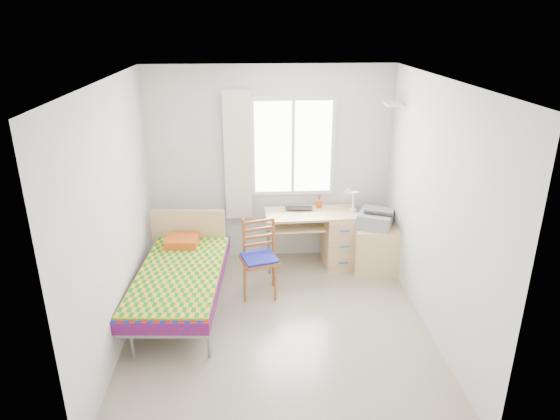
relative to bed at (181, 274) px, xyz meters
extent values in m
plane|color=#BCAD93|center=(1.07, -0.45, -0.42)|extent=(3.50, 3.50, 0.00)
plane|color=white|center=(1.07, -0.45, 2.18)|extent=(3.50, 3.50, 0.00)
plane|color=silver|center=(1.07, 1.30, 0.88)|extent=(3.20, 0.00, 3.20)
plane|color=silver|center=(-0.53, -0.45, 0.88)|extent=(0.00, 3.50, 3.50)
plane|color=silver|center=(2.67, -0.45, 0.88)|extent=(0.00, 3.50, 3.50)
cube|color=white|center=(1.37, 1.28, 1.13)|extent=(1.10, 0.04, 1.30)
cube|color=white|center=(1.37, 1.27, 1.13)|extent=(1.00, 0.02, 1.20)
cube|color=white|center=(1.37, 1.26, 1.13)|extent=(0.04, 0.02, 1.20)
cube|color=#F2ECC8|center=(0.65, 1.23, 1.03)|extent=(0.35, 0.05, 1.70)
cube|color=white|center=(2.56, 0.95, 1.73)|extent=(0.20, 0.32, 0.03)
cube|color=gray|center=(0.00, -0.07, -0.08)|extent=(1.01, 2.01, 0.06)
cube|color=#AE0B18|center=(0.00, -0.07, 0.00)|extent=(1.05, 2.04, 0.14)
cube|color=gold|center=(0.00, -0.09, 0.07)|extent=(1.03, 1.91, 0.03)
cube|color=tan|center=(0.00, 0.88, 0.17)|extent=(0.94, 0.11, 0.54)
cube|color=#CE5216|center=(-0.05, 0.61, 0.14)|extent=(0.41, 0.36, 0.10)
cylinder|color=gray|center=(-0.37, -0.95, -0.26)|extent=(0.04, 0.04, 0.31)
cylinder|color=gray|center=(0.37, 0.81, -0.26)|extent=(0.04, 0.04, 0.31)
cube|color=tan|center=(1.60, 0.96, 0.32)|extent=(1.23, 0.60, 0.03)
cube|color=tan|center=(1.99, 0.96, -0.05)|extent=(0.44, 0.55, 0.72)
cube|color=tan|center=(1.38, 0.96, 0.17)|extent=(0.76, 0.54, 0.02)
cylinder|color=gray|center=(1.04, 0.73, -0.05)|extent=(0.03, 0.03, 0.72)
cylinder|color=gray|center=(1.04, 1.18, -0.05)|extent=(0.03, 0.03, 0.72)
cube|color=#913D1C|center=(0.89, 0.24, 0.03)|extent=(0.49, 0.49, 0.04)
cube|color=navy|center=(0.89, 0.24, 0.06)|extent=(0.46, 0.46, 0.04)
cube|color=#913D1C|center=(0.89, 0.42, 0.30)|extent=(0.35, 0.13, 0.39)
cylinder|color=#913D1C|center=(0.72, 0.06, -0.19)|extent=(0.03, 0.03, 0.44)
cylinder|color=#913D1C|center=(1.07, 0.42, 0.04)|extent=(0.04, 0.04, 0.91)
cube|color=tan|center=(2.42, 0.77, -0.11)|extent=(0.60, 0.55, 0.61)
cube|color=tan|center=(2.14, 0.77, 0.03)|extent=(0.05, 0.46, 0.22)
cube|color=tan|center=(2.14, 0.77, -0.23)|extent=(0.05, 0.46, 0.22)
cube|color=gray|center=(2.41, 0.80, 0.29)|extent=(0.57, 0.60, 0.19)
cube|color=black|center=(2.41, 0.80, 0.39)|extent=(0.45, 0.48, 0.02)
imported|color=black|center=(1.44, 1.02, 0.35)|extent=(0.37, 0.25, 0.03)
cylinder|color=#CE5216|center=(1.72, 1.14, 0.39)|extent=(0.10, 0.10, 0.10)
cylinder|color=white|center=(2.14, 0.97, 0.35)|extent=(0.10, 0.10, 0.03)
cylinder|color=white|center=(2.14, 0.97, 0.49)|extent=(0.02, 0.11, 0.26)
cylinder|color=white|center=(2.12, 0.89, 0.63)|extent=(0.12, 0.23, 0.11)
cone|color=white|center=(2.04, 0.79, 0.66)|extent=(0.14, 0.15, 0.12)
imported|color=gray|center=(1.43, 0.97, 0.17)|extent=(0.24, 0.26, 0.02)
camera|label=1|loc=(0.81, -5.05, 2.72)|focal=32.00mm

